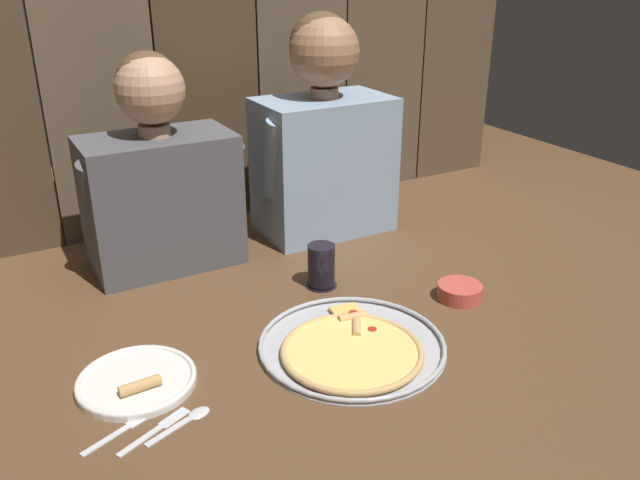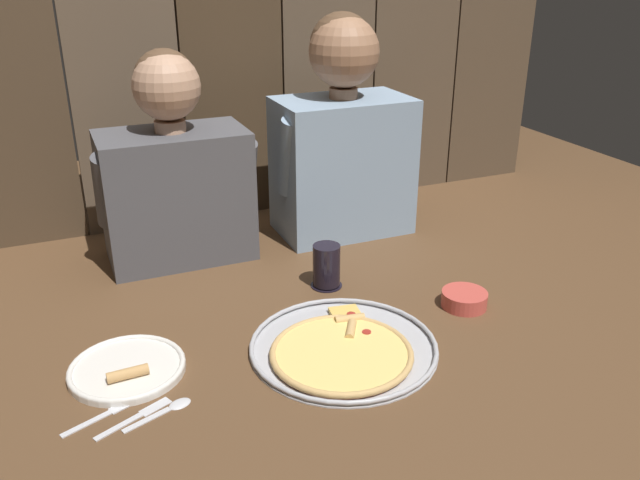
% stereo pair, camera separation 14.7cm
% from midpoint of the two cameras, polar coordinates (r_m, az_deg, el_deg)
% --- Properties ---
extents(ground_plane, '(3.20, 3.20, 0.00)m').
position_cam_midpoint_polar(ground_plane, '(1.48, -0.66, -7.74)').
color(ground_plane, brown).
extents(pizza_tray, '(0.40, 0.40, 0.03)m').
position_cam_midpoint_polar(pizza_tray, '(1.40, -0.22, -9.39)').
color(pizza_tray, '#B2B2B7').
rests_on(pizza_tray, ground).
extents(dinner_plate, '(0.23, 0.23, 0.03)m').
position_cam_midpoint_polar(dinner_plate, '(1.37, -18.77, -11.62)').
color(dinner_plate, white).
rests_on(dinner_plate, ground).
extents(drinking_glass, '(0.08, 0.08, 0.11)m').
position_cam_midpoint_polar(drinking_glass, '(1.64, -2.47, -2.35)').
color(drinking_glass, black).
rests_on(drinking_glass, ground).
extents(dipping_bowl, '(0.11, 0.11, 0.04)m').
position_cam_midpoint_polar(dipping_bowl, '(1.61, 9.56, -4.46)').
color(dipping_bowl, '#CC4C42').
rests_on(dipping_bowl, ground).
extents(table_fork, '(0.13, 0.06, 0.01)m').
position_cam_midpoint_polar(table_fork, '(1.27, -20.61, -15.57)').
color(table_fork, silver).
rests_on(table_fork, ground).
extents(table_knife, '(0.15, 0.08, 0.01)m').
position_cam_midpoint_polar(table_knife, '(1.25, -17.67, -15.69)').
color(table_knife, silver).
rests_on(table_knife, ground).
extents(table_spoon, '(0.14, 0.07, 0.01)m').
position_cam_midpoint_polar(table_spoon, '(1.26, -14.78, -14.87)').
color(table_spoon, silver).
rests_on(table_spoon, ground).
extents(diner_left, '(0.42, 0.22, 0.56)m').
position_cam_midpoint_polar(diner_left, '(1.76, -16.22, 5.28)').
color(diner_left, '#4C4C51').
rests_on(diner_left, ground).
extents(diner_right, '(0.42, 0.23, 0.63)m').
position_cam_midpoint_polar(diner_right, '(1.91, -1.88, 9.02)').
color(diner_right, '#849EB7').
rests_on(diner_right, ground).
extents(wooden_backdrop_wall, '(2.19, 0.03, 1.14)m').
position_cam_midpoint_polar(wooden_backdrop_wall, '(2.01, -12.20, 17.34)').
color(wooden_backdrop_wall, brown).
rests_on(wooden_backdrop_wall, ground).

